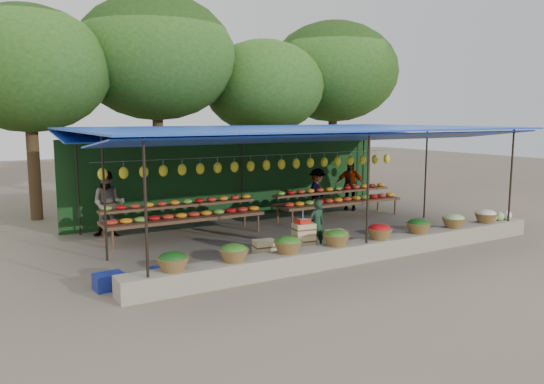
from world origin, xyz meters
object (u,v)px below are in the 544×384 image
blue_crate_front (162,275)px  weighing_scale (303,220)px  vendor_seated (317,224)px  crate_counter (303,244)px  blue_crate_back (109,281)px

blue_crate_front → weighing_scale: bearing=24.5°
vendor_seated → crate_counter: bearing=32.0°
crate_counter → weighing_scale: size_ratio=7.61×
weighing_scale → blue_crate_back: 4.29m
crate_counter → blue_crate_back: 4.24m
crate_counter → weighing_scale: 0.53m
crate_counter → blue_crate_back: (-4.23, -0.05, -0.16)m
crate_counter → weighing_scale: bearing=180.0°
crate_counter → weighing_scale: weighing_scale is taller
weighing_scale → vendor_seated: bearing=34.5°
weighing_scale → vendor_seated: vendor_seated is taller
crate_counter → vendor_seated: bearing=34.5°
blue_crate_front → blue_crate_back: bearing=-165.0°
crate_counter → vendor_seated: size_ratio=2.05×
crate_counter → weighing_scale: (-0.00, 0.00, 0.53)m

